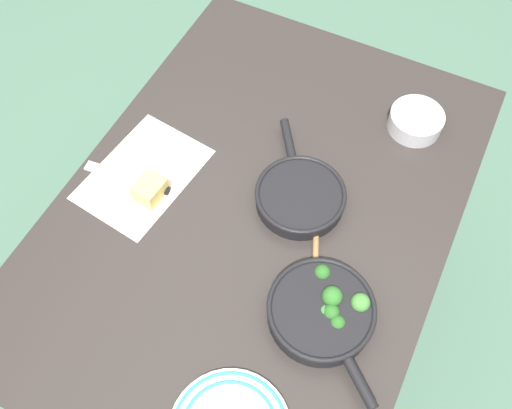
# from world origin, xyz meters

# --- Properties ---
(ground_plane) EXTENTS (14.00, 14.00, 0.00)m
(ground_plane) POSITION_xyz_m (0.00, 0.00, 0.00)
(ground_plane) COLOR #476B56
(dining_table_red) EXTENTS (1.33, 0.94, 0.76)m
(dining_table_red) POSITION_xyz_m (0.00, 0.00, 0.68)
(dining_table_red) COLOR #2D2826
(dining_table_red) RESTS_ON ground_plane
(skillet_broccoli) EXTENTS (0.28, 0.31, 0.07)m
(skillet_broccoli) POSITION_xyz_m (-0.19, -0.26, 0.79)
(skillet_broccoli) COLOR black
(skillet_broccoli) RESTS_ON dining_table_red
(skillet_eggs) EXTENTS (0.32, 0.26, 0.05)m
(skillet_eggs) POSITION_xyz_m (0.07, -0.09, 0.79)
(skillet_eggs) COLOR black
(skillet_eggs) RESTS_ON dining_table_red
(wooden_spoon) EXTENTS (0.39, 0.18, 0.02)m
(wooden_spoon) POSITION_xyz_m (-0.03, -0.18, 0.77)
(wooden_spoon) COLOR #996B42
(wooden_spoon) RESTS_ON dining_table_red
(parchment_sheet) EXTENTS (0.35, 0.27, 0.00)m
(parchment_sheet) POSITION_xyz_m (-0.04, 0.31, 0.76)
(parchment_sheet) COLOR silver
(parchment_sheet) RESTS_ON dining_table_red
(grater_knife) EXTENTS (0.05, 0.24, 0.02)m
(grater_knife) POSITION_xyz_m (-0.07, 0.30, 0.77)
(grater_knife) COLOR silver
(grater_knife) RESTS_ON dining_table_red
(cheese_block) EXTENTS (0.08, 0.07, 0.05)m
(cheese_block) POSITION_xyz_m (-0.08, 0.26, 0.79)
(cheese_block) COLOR #EACC66
(cheese_block) RESTS_ON dining_table_red
(prep_bowl_steel) EXTENTS (0.15, 0.15, 0.05)m
(prep_bowl_steel) POSITION_xyz_m (0.42, -0.27, 0.79)
(prep_bowl_steel) COLOR #B7B7BC
(prep_bowl_steel) RESTS_ON dining_table_red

